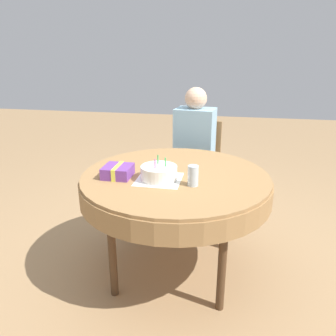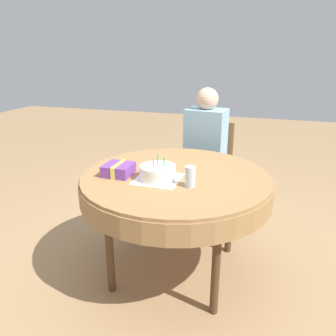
# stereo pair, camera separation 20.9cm
# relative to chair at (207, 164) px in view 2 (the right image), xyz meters

# --- Properties ---
(ground_plane) EXTENTS (12.00, 12.00, 0.00)m
(ground_plane) POSITION_rel_chair_xyz_m (-0.03, -0.99, -0.48)
(ground_plane) COLOR #A37F56
(dining_table) EXTENTS (1.24, 1.24, 0.73)m
(dining_table) POSITION_rel_chair_xyz_m (-0.03, -0.99, 0.17)
(dining_table) COLOR #9E7547
(dining_table) RESTS_ON ground_plane
(chair) EXTENTS (0.51, 0.51, 0.87)m
(chair) POSITION_rel_chair_xyz_m (0.00, 0.00, 0.00)
(chair) COLOR #A37A4C
(chair) RESTS_ON ground_plane
(person) EXTENTS (0.37, 0.37, 1.19)m
(person) POSITION_rel_chair_xyz_m (-0.01, -0.09, 0.24)
(person) COLOR #DBB293
(person) RESTS_ON ground_plane
(napkin) EXTENTS (0.28, 0.28, 0.00)m
(napkin) POSITION_rel_chair_xyz_m (-0.12, -1.10, 0.25)
(napkin) COLOR white
(napkin) RESTS_ON dining_table
(birthday_cake) EXTENTS (0.23, 0.23, 0.14)m
(birthday_cake) POSITION_rel_chair_xyz_m (-0.12, -1.10, 0.30)
(birthday_cake) COLOR white
(birthday_cake) RESTS_ON dining_table
(drinking_glass) EXTENTS (0.06, 0.06, 0.12)m
(drinking_glass) POSITION_rel_chair_xyz_m (0.10, -1.15, 0.31)
(drinking_glass) COLOR silver
(drinking_glass) RESTS_ON dining_table
(gift_box) EXTENTS (0.17, 0.18, 0.08)m
(gift_box) POSITION_rel_chair_xyz_m (-0.39, -1.10, 0.29)
(gift_box) COLOR #753D99
(gift_box) RESTS_ON dining_table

